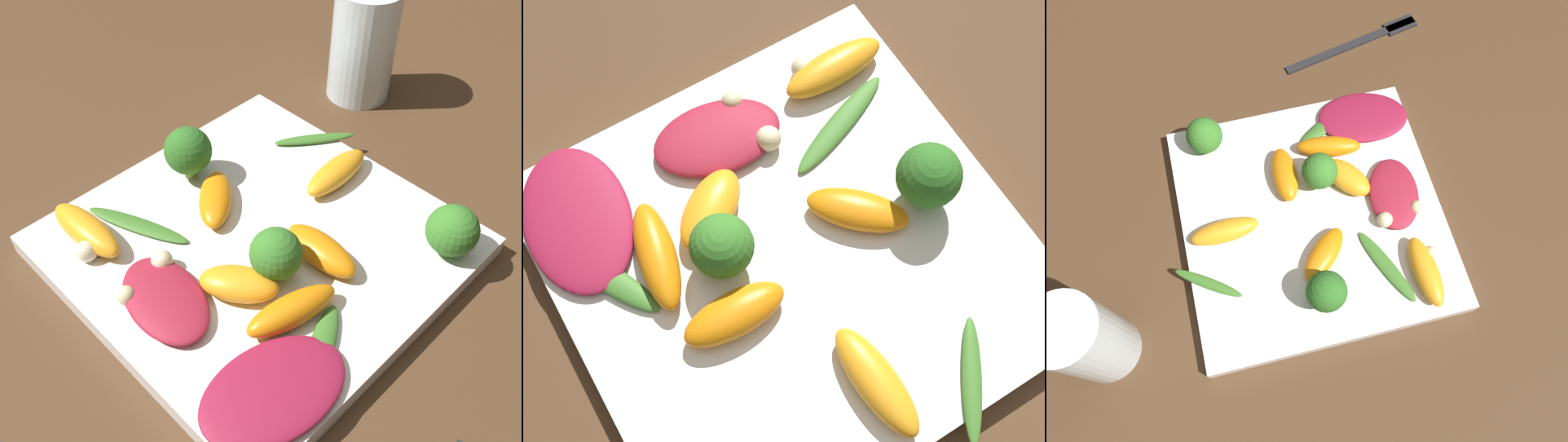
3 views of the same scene
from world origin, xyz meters
TOP-DOWN VIEW (x-y plane):
  - ground_plane at (0.00, 0.00)m, footprint 2.40×2.40m
  - plate at (0.00, 0.00)m, footprint 0.29×0.29m
  - drinking_glass at (-0.24, -0.09)m, footprint 0.07×0.07m
  - radicchio_leaf_0 at (0.09, 0.11)m, footprint 0.12×0.09m
  - radicchio_leaf_1 at (0.10, 0.00)m, footprint 0.07×0.10m
  - orange_segment_0 at (0.00, -0.05)m, footprint 0.07×0.07m
  - orange_segment_1 at (0.05, 0.03)m, footprint 0.06×0.07m
  - orange_segment_2 at (0.10, -0.10)m, footprint 0.03×0.08m
  - orange_segment_3 at (0.04, 0.07)m, footprint 0.08×0.04m
  - orange_segment_4 at (-0.10, 0.00)m, footprint 0.08×0.03m
  - orange_segment_5 at (-0.02, 0.05)m, footprint 0.03×0.07m
  - broccoli_floret_0 at (0.02, 0.04)m, footprint 0.04×0.04m
  - broccoli_floret_1 at (-0.01, -0.10)m, footprint 0.04×0.04m
  - broccoli_floret_2 at (-0.10, 0.12)m, footprint 0.04×0.04m
  - arugula_sprig_0 at (-0.13, -0.05)m, footprint 0.07×0.05m
  - arugula_sprig_1 at (0.04, 0.11)m, footprint 0.08×0.05m
  - arugula_sprig_2 at (0.06, -0.08)m, footprint 0.05×0.09m
  - macadamia_nut_0 at (0.11, -0.08)m, footprint 0.02×0.02m
  - macadamia_nut_1 at (0.08, -0.03)m, footprint 0.02×0.02m
  - macadamia_nut_2 at (0.11, -0.02)m, footprint 0.02×0.02m

SIDE VIEW (x-z plane):
  - ground_plane at x=0.00m, z-range 0.00..0.00m
  - plate at x=0.00m, z-range 0.00..0.02m
  - arugula_sprig_2 at x=0.06m, z-range 0.02..0.02m
  - arugula_sprig_0 at x=-0.13m, z-range 0.02..0.02m
  - arugula_sprig_1 at x=0.04m, z-range 0.02..0.03m
  - radicchio_leaf_0 at x=0.09m, z-range 0.02..0.03m
  - radicchio_leaf_1 at x=0.10m, z-range 0.02..0.03m
  - macadamia_nut_2 at x=0.11m, z-range 0.02..0.03m
  - macadamia_nut_0 at x=0.11m, z-range 0.02..0.04m
  - macadamia_nut_1 at x=0.08m, z-range 0.02..0.04m
  - orange_segment_0 at x=0.00m, z-range 0.02..0.04m
  - orange_segment_4 at x=-0.10m, z-range 0.02..0.04m
  - orange_segment_5 at x=-0.02m, z-range 0.02..0.04m
  - orange_segment_2 at x=0.10m, z-range 0.02..0.04m
  - orange_segment_1 at x=0.05m, z-range 0.02..0.04m
  - orange_segment_3 at x=0.04m, z-range 0.02..0.04m
  - broccoli_floret_2 at x=-0.10m, z-range 0.02..0.06m
  - broccoli_floret_0 at x=0.02m, z-range 0.02..0.07m
  - broccoli_floret_1 at x=-0.01m, z-range 0.02..0.07m
  - drinking_glass at x=-0.24m, z-range 0.00..0.12m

